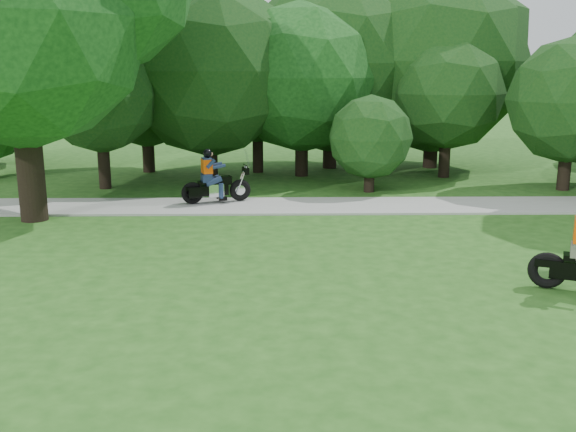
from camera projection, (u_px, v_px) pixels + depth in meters
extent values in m
plane|color=#214F16|center=(536.00, 309.00, 10.46)|extent=(100.00, 100.00, 0.00)
cube|color=gray|center=(425.00, 205.00, 18.24)|extent=(60.00, 2.20, 0.06)
cylinder|color=black|center=(302.00, 151.00, 23.28)|extent=(0.47, 0.47, 1.80)
sphere|color=#124215|center=(302.00, 77.00, 22.69)|extent=(5.33, 5.33, 5.33)
cylinder|color=black|center=(369.00, 178.00, 20.33)|extent=(0.33, 0.33, 0.87)
sphere|color=#113913|center=(370.00, 137.00, 20.04)|extent=(2.65, 2.65, 2.65)
cylinder|color=black|center=(330.00, 145.00, 25.18)|extent=(0.54, 0.54, 1.80)
sphere|color=#113913|center=(331.00, 64.00, 24.48)|extent=(6.81, 6.81, 6.81)
cylinder|color=black|center=(258.00, 148.00, 24.12)|extent=(0.40, 0.40, 1.80)
sphere|color=#113913|center=(257.00, 89.00, 23.63)|extent=(3.97, 3.97, 3.97)
cylinder|color=black|center=(445.00, 154.00, 23.00)|extent=(0.40, 0.40, 1.70)
sphere|color=#113913|center=(448.00, 93.00, 22.52)|extent=(3.96, 3.96, 3.96)
cylinder|color=black|center=(565.00, 166.00, 20.57)|extent=(0.40, 0.40, 1.56)
sphere|color=#113913|center=(571.00, 101.00, 20.10)|extent=(3.98, 3.98, 3.98)
cylinder|color=black|center=(148.00, 148.00, 24.19)|extent=(0.45, 0.45, 1.80)
sphere|color=#113913|center=(145.00, 80.00, 23.62)|extent=(5.03, 5.03, 5.03)
cylinder|color=black|center=(211.00, 153.00, 22.87)|extent=(0.50, 0.50, 1.80)
sphere|color=#113913|center=(208.00, 71.00, 22.23)|extent=(6.00, 6.00, 6.00)
cylinder|color=black|center=(431.00, 145.00, 25.29)|extent=(0.55, 0.55, 1.80)
sphere|color=#113913|center=(435.00, 62.00, 24.57)|extent=(7.03, 7.03, 7.03)
cylinder|color=black|center=(104.00, 161.00, 20.81)|extent=(0.39, 0.39, 1.80)
sphere|color=#113913|center=(100.00, 95.00, 20.34)|extent=(3.74, 3.74, 3.74)
cylinder|color=black|center=(28.00, 139.00, 16.14)|extent=(0.68, 0.68, 4.20)
sphere|color=#124215|center=(17.00, 19.00, 15.49)|extent=(6.40, 6.40, 6.40)
torus|color=black|center=(547.00, 270.00, 11.38)|extent=(0.69, 0.44, 0.66)
torus|color=black|center=(192.00, 193.00, 18.23)|extent=(0.66, 0.37, 0.63)
torus|color=black|center=(240.00, 190.00, 18.67)|extent=(0.66, 0.37, 0.63)
cube|color=black|center=(211.00, 190.00, 18.39)|extent=(1.03, 0.52, 0.29)
cube|color=silver|center=(216.00, 190.00, 18.43)|extent=(0.51, 0.43, 0.36)
cube|color=black|center=(223.00, 180.00, 18.44)|extent=(0.53, 0.40, 0.24)
cube|color=black|center=(207.00, 182.00, 18.30)|extent=(0.54, 0.42, 0.09)
cylinder|color=silver|center=(241.00, 179.00, 18.61)|extent=(0.35, 0.15, 0.81)
cylinder|color=silver|center=(246.00, 166.00, 18.57)|extent=(0.21, 0.56, 0.03)
cube|color=black|center=(195.00, 193.00, 18.05)|extent=(0.40, 0.22, 0.31)
cube|color=black|center=(193.00, 190.00, 18.42)|extent=(0.40, 0.22, 0.31)
cube|color=navy|center=(207.00, 178.00, 18.27)|extent=(0.37, 0.41, 0.22)
cube|color=navy|center=(207.00, 167.00, 18.20)|extent=(0.34, 0.44, 0.51)
cube|color=#FB5005|center=(207.00, 166.00, 18.20)|extent=(0.38, 0.48, 0.40)
sphere|color=black|center=(207.00, 153.00, 18.13)|extent=(0.25, 0.25, 0.25)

